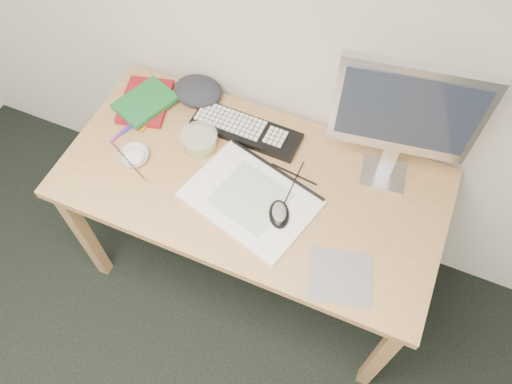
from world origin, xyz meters
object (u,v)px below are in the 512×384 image
sketchpad (251,198)px  keyboard (246,130)px  desk (252,193)px  rice_bowl (134,157)px  monitor (406,114)px

sketchpad → keyboard: keyboard is taller
desk → keyboard: (-0.11, 0.20, 0.09)m
rice_bowl → sketchpad: bearing=1.1°
desk → rice_bowl: bearing=-169.5°
keyboard → rice_bowl: 0.43m
sketchpad → keyboard: size_ratio=1.03×
sketchpad → rice_bowl: rice_bowl is taller
sketchpad → rice_bowl: size_ratio=4.03×
sketchpad → keyboard: bearing=132.6°
desk → keyboard: 0.25m
keyboard → rice_bowl: (-0.33, -0.28, 0.00)m
monitor → rice_bowl: size_ratio=4.88×
sketchpad → monitor: monitor is taller
desk → keyboard: keyboard is taller
rice_bowl → desk: bearing=10.5°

